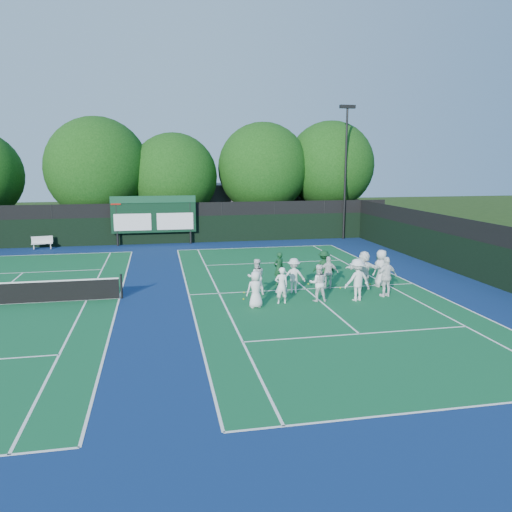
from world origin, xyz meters
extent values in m
plane|color=#1B320D|center=(0.00, 0.00, 0.00)|extent=(120.00, 120.00, 0.00)
cube|color=navy|center=(-6.00, 1.00, 0.00)|extent=(34.00, 32.00, 0.01)
cube|color=#12592F|center=(0.00, 1.00, 0.01)|extent=(10.97, 23.77, 0.00)
cube|color=white|center=(0.00, -10.88, 0.01)|extent=(10.97, 0.08, 0.00)
cube|color=white|center=(0.00, 12.88, 0.01)|extent=(10.97, 0.08, 0.00)
cube|color=white|center=(-5.49, 1.00, 0.01)|extent=(0.08, 23.77, 0.00)
cube|color=white|center=(5.49, 1.00, 0.01)|extent=(0.08, 23.77, 0.00)
cube|color=white|center=(-4.12, 1.00, 0.01)|extent=(0.08, 23.77, 0.00)
cube|color=white|center=(4.12, 1.00, 0.01)|extent=(0.08, 23.77, 0.00)
cube|color=white|center=(0.00, -5.40, 0.01)|extent=(8.23, 0.08, 0.00)
cube|color=white|center=(0.00, 7.40, 0.01)|extent=(8.23, 0.08, 0.00)
cube|color=white|center=(0.00, 1.00, 0.01)|extent=(0.08, 12.80, 0.00)
cube|color=white|center=(-14.00, 12.88, 0.01)|extent=(10.97, 0.08, 0.00)
cube|color=white|center=(-8.52, 1.00, 0.01)|extent=(0.08, 23.77, 0.00)
cube|color=white|center=(-9.88, 1.00, 0.01)|extent=(0.08, 23.77, 0.00)
cube|color=white|center=(-14.00, 7.40, 0.01)|extent=(8.23, 0.08, 0.00)
cube|color=black|center=(-6.00, 16.00, 1.00)|extent=(34.00, 0.08, 2.00)
cube|color=black|center=(-6.00, 16.00, 2.50)|extent=(34.00, 0.05, 1.00)
cube|color=black|center=(9.00, 1.00, 1.00)|extent=(0.08, 32.00, 2.00)
cube|color=black|center=(9.00, 1.00, 2.50)|extent=(0.05, 32.00, 1.00)
cylinder|color=black|center=(-9.60, 15.60, 1.75)|extent=(0.16, 0.16, 3.50)
cylinder|color=black|center=(-4.40, 15.60, 1.75)|extent=(0.16, 0.16, 3.50)
cube|color=black|center=(-7.00, 15.60, 2.20)|extent=(6.00, 0.15, 2.60)
cube|color=#134228|center=(-7.00, 15.50, 3.30)|extent=(6.00, 0.05, 0.50)
cube|color=white|center=(-8.50, 15.50, 1.70)|extent=(2.60, 0.04, 1.20)
cube|color=white|center=(-5.50, 15.50, 1.70)|extent=(2.60, 0.04, 1.20)
cube|color=#A5180D|center=(-9.60, 15.50, 3.20)|extent=(0.70, 0.04, 0.50)
cube|color=#515155|center=(-2.00, 24.00, 2.00)|extent=(18.00, 6.00, 4.00)
cylinder|color=black|center=(7.50, 15.70, 5.00)|extent=(0.16, 0.16, 10.00)
cube|color=black|center=(7.50, 15.70, 10.00)|extent=(1.20, 0.30, 0.25)
cylinder|color=black|center=(-8.40, 1.00, 0.55)|extent=(0.10, 0.10, 1.10)
cube|color=silver|center=(-14.64, 15.30, 0.39)|extent=(1.42, 0.64, 0.06)
cube|color=silver|center=(-14.64, 15.44, 0.64)|extent=(1.36, 0.34, 0.46)
cube|color=silver|center=(-15.20, 15.30, 0.18)|extent=(0.12, 0.33, 0.37)
cube|color=silver|center=(-14.09, 15.30, 0.18)|extent=(0.12, 0.33, 0.37)
cylinder|color=black|center=(-11.15, 19.50, 1.25)|extent=(0.44, 0.44, 2.50)
sphere|color=#0F3A0D|center=(-11.15, 19.50, 5.44)|extent=(7.83, 7.83, 7.83)
sphere|color=#0F3A0D|center=(-10.55, 19.80, 4.65)|extent=(5.48, 5.48, 5.48)
cylinder|color=black|center=(-5.37, 19.50, 1.09)|extent=(0.44, 0.44, 2.19)
sphere|color=#0F3A0D|center=(-5.37, 19.50, 4.77)|extent=(6.89, 6.89, 6.89)
sphere|color=#0F3A0D|center=(-4.77, 19.80, 4.08)|extent=(4.82, 4.82, 4.82)
cylinder|color=black|center=(1.84, 19.50, 1.34)|extent=(0.44, 0.44, 2.67)
sphere|color=#0F3A0D|center=(1.84, 19.50, 5.44)|extent=(7.37, 7.37, 7.37)
sphere|color=#0F3A0D|center=(2.44, 19.80, 4.70)|extent=(5.16, 5.16, 5.16)
cylinder|color=black|center=(7.61, 19.50, 1.47)|extent=(0.44, 0.44, 2.94)
sphere|color=#0F3A0D|center=(7.61, 19.50, 5.67)|extent=(7.28, 7.28, 7.28)
sphere|color=#0F3A0D|center=(8.21, 19.80, 4.94)|extent=(5.10, 5.10, 5.10)
sphere|color=#B3D218|center=(-2.99, 0.85, 0.03)|extent=(0.07, 0.07, 0.07)
sphere|color=#B3D218|center=(3.30, 1.18, 0.03)|extent=(0.07, 0.07, 0.07)
sphere|color=#B3D218|center=(1.64, 0.80, 0.03)|extent=(0.07, 0.07, 0.07)
sphere|color=#B3D218|center=(-3.19, -0.25, 0.03)|extent=(0.07, 0.07, 0.07)
sphere|color=#B3D218|center=(0.38, 1.87, 0.03)|extent=(0.07, 0.07, 0.07)
imported|color=white|center=(-2.91, -1.51, 0.77)|extent=(0.81, 0.58, 1.54)
imported|color=white|center=(-1.72, -1.14, 0.79)|extent=(0.59, 0.40, 1.58)
imported|color=white|center=(-0.09, -1.07, 0.81)|extent=(0.87, 0.73, 1.61)
imported|color=white|center=(1.58, -1.30, 0.92)|extent=(1.31, 0.94, 1.84)
imported|color=white|center=(3.10, -0.95, 0.90)|extent=(1.13, 0.67, 1.80)
imported|color=white|center=(-2.48, 0.53, 0.82)|extent=(0.82, 0.66, 1.64)
imported|color=silver|center=(-0.74, 0.46, 0.81)|extent=(1.15, 0.82, 1.61)
imported|color=silver|center=(1.06, 0.87, 0.78)|extent=(0.96, 0.52, 1.56)
imported|color=white|center=(2.69, 0.57, 0.91)|extent=(1.77, 0.90, 1.82)
imported|color=silver|center=(3.69, 0.83, 0.90)|extent=(1.03, 0.86, 1.79)
imported|color=#103C1D|center=(-1.05, 2.09, 0.81)|extent=(0.70, 0.60, 1.63)
imported|color=#103A1C|center=(1.25, 2.14, 0.81)|extent=(1.14, 0.80, 1.62)
camera|label=1|loc=(-6.74, -20.91, 5.86)|focal=35.00mm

